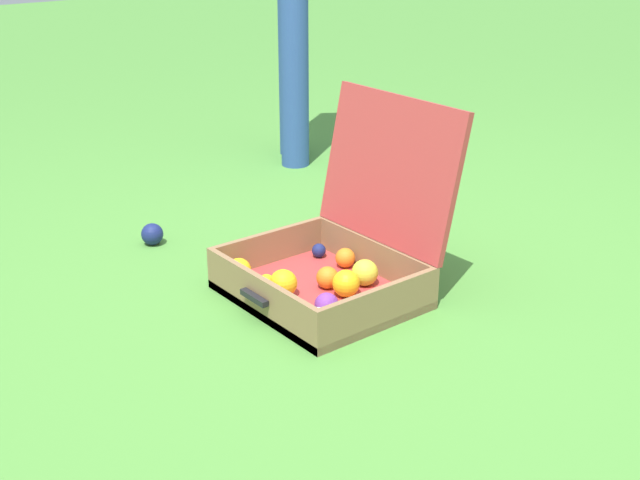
{
  "coord_description": "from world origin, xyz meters",
  "views": [
    {
      "loc": [
        1.59,
        -1.4,
        1.07
      ],
      "look_at": [
        -0.09,
        -0.06,
        0.18
      ],
      "focal_mm": 46.27,
      "sensor_mm": 36.0,
      "label": 1
    }
  ],
  "objects": [
    {
      "name": "open_suitcase",
      "position": [
        -0.09,
        0.0,
        0.12
      ],
      "size": [
        0.52,
        0.55,
        0.55
      ],
      "color": "#B23838",
      "rests_on": "ground"
    },
    {
      "name": "ground_plane",
      "position": [
        0.0,
        0.0,
        0.0
      ],
      "size": [
        16.0,
        16.0,
        0.0
      ],
      "primitive_type": "plane",
      "color": "#4C8C38"
    },
    {
      "name": "stray_ball_on_grass",
      "position": [
        -0.76,
        -0.25,
        0.04
      ],
      "size": [
        0.07,
        0.07,
        0.07
      ],
      "primitive_type": "sphere",
      "color": "navy",
      "rests_on": "ground"
    }
  ]
}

